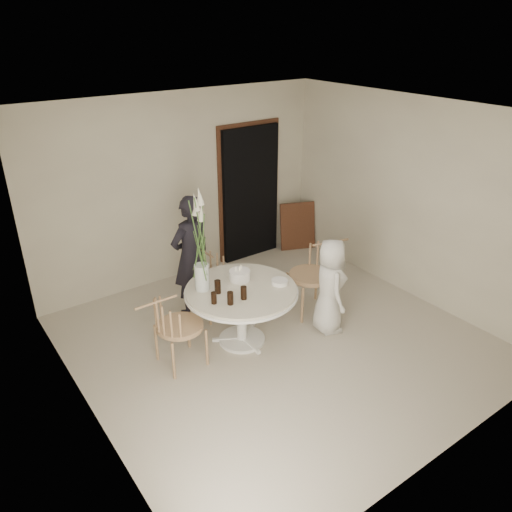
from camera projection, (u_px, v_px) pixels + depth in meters
ground at (277, 340)px, 6.09m from camera, size 4.50×4.50×0.00m
room_shell at (280, 217)px, 5.39m from camera, size 4.50×4.50×4.50m
doorway at (250, 194)px, 7.84m from camera, size 1.00×0.10×2.10m
door_trim at (249, 190)px, 7.85m from camera, size 1.12×0.03×2.22m
table at (241, 297)px, 5.82m from camera, size 1.33×1.33×0.73m
picture_frame at (298, 226)px, 8.37m from camera, size 0.62×0.38×0.79m
chair_far at (209, 274)px, 6.50m from camera, size 0.48×0.52×0.84m
chair_right at (320, 267)px, 6.49m from camera, size 0.65×0.62×0.98m
chair_left at (169, 322)px, 5.39m from camera, size 0.55×0.52×0.90m
girl at (191, 257)px, 6.34m from camera, size 0.66×0.49×1.63m
boy at (330, 286)px, 6.07m from camera, size 0.59×0.70×1.22m
birthday_cake at (240, 275)px, 5.94m from camera, size 0.25×0.25×0.17m
cola_tumbler_a at (230, 298)px, 5.43m from camera, size 0.09×0.09×0.15m
cola_tumbler_b at (244, 293)px, 5.53m from camera, size 0.08×0.08×0.15m
cola_tumbler_c at (214, 298)px, 5.45m from camera, size 0.08×0.08×0.14m
cola_tumbler_d at (218, 287)px, 5.65m from camera, size 0.10×0.10×0.16m
plate_stack at (280, 282)px, 5.86m from camera, size 0.26×0.26×0.05m
flower_vase at (201, 252)px, 5.55m from camera, size 0.17×0.17×1.24m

